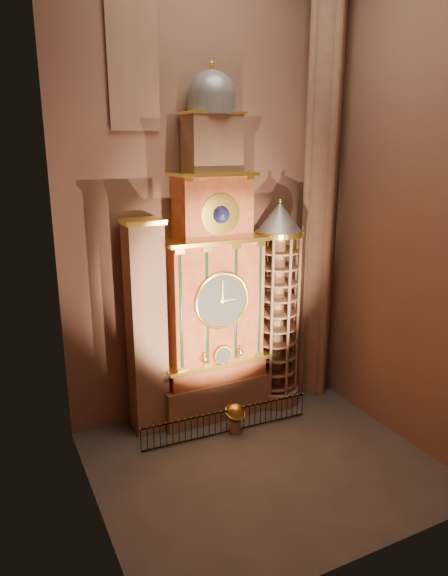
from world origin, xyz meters
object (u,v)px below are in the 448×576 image
stair_turret (277,307)px  astronomical_clock (213,288)px  portrait_tower (146,328)px  iron_railing (227,422)px  celestial_globe (235,415)px

stair_turret → astronomical_clock: bearing=175.7°
astronomical_clock → portrait_tower: bearing=179.7°
astronomical_clock → iron_railing: (-0.31, -2.14, -6.04)m
stair_turret → iron_railing: stair_turret is taller
astronomical_clock → stair_turret: 3.78m
astronomical_clock → portrait_tower: astronomical_clock is taller
astronomical_clock → stair_turret: size_ratio=1.55×
astronomical_clock → iron_railing: bearing=-98.2°
portrait_tower → celestial_globe: portrait_tower is taller
iron_railing → stair_turret: bearing=26.2°
stair_turret → celestial_globe: size_ratio=7.36×
stair_turret → celestial_globe: stair_turret is taller
astronomical_clock → portrait_tower: (-3.40, 0.02, -1.53)m
portrait_tower → iron_railing: 5.88m
portrait_tower → stair_turret: stair_turret is taller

